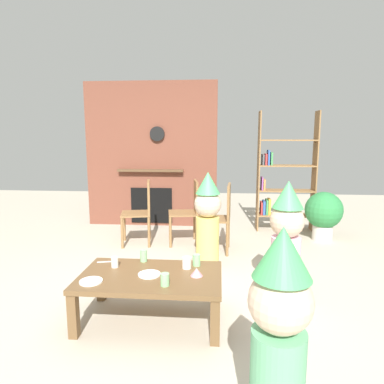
{
  "coord_description": "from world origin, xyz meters",
  "views": [
    {
      "loc": [
        0.43,
        -3.09,
        1.5
      ],
      "look_at": [
        0.15,
        0.4,
        0.93
      ],
      "focal_mm": 31.82,
      "sensor_mm": 36.0,
      "label": 1
    }
  ],
  "objects_px": {
    "paper_cup_near_right": "(144,256)",
    "potted_plant_tall": "(324,213)",
    "paper_plate_rear": "(91,281)",
    "paper_cup_far_right": "(197,260)",
    "birthday_cake_slice": "(197,272)",
    "paper_cup_far_left": "(165,280)",
    "bookshelf": "(281,178)",
    "paper_cup_near_left": "(115,262)",
    "dining_chair_left": "(142,208)",
    "child_with_cone_hat": "(279,333)",
    "dining_chair_middle": "(189,208)",
    "paper_plate_front": "(149,274)",
    "child_in_pink": "(286,238)",
    "coffee_table": "(151,281)",
    "dining_chair_right": "(221,214)",
    "paper_cup_center": "(187,263)",
    "child_by_the_chairs": "(208,218)"
  },
  "relations": [
    {
      "from": "paper_cup_near_right",
      "to": "potted_plant_tall",
      "type": "relative_size",
      "value": 0.15
    },
    {
      "from": "paper_plate_rear",
      "to": "paper_cup_far_right",
      "type": "bearing_deg",
      "value": 27.31
    },
    {
      "from": "birthday_cake_slice",
      "to": "potted_plant_tall",
      "type": "xyz_separation_m",
      "value": [
        1.69,
        2.37,
        -0.01
      ]
    },
    {
      "from": "paper_cup_far_left",
      "to": "bookshelf",
      "type": "bearing_deg",
      "value": 65.84
    },
    {
      "from": "paper_cup_near_left",
      "to": "dining_chair_left",
      "type": "xyz_separation_m",
      "value": [
        -0.18,
        1.86,
        0.07
      ]
    },
    {
      "from": "child_with_cone_hat",
      "to": "dining_chair_middle",
      "type": "relative_size",
      "value": 1.23
    },
    {
      "from": "paper_plate_rear",
      "to": "dining_chair_left",
      "type": "relative_size",
      "value": 0.2
    },
    {
      "from": "child_with_cone_hat",
      "to": "paper_cup_far_right",
      "type": "bearing_deg",
      "value": -17.7
    },
    {
      "from": "paper_plate_front",
      "to": "child_with_cone_hat",
      "type": "bearing_deg",
      "value": -51.56
    },
    {
      "from": "child_in_pink",
      "to": "potted_plant_tall",
      "type": "distance_m",
      "value": 2.12
    },
    {
      "from": "coffee_table",
      "to": "paper_cup_near_left",
      "type": "height_order",
      "value": "paper_cup_near_left"
    },
    {
      "from": "bookshelf",
      "to": "dining_chair_right",
      "type": "relative_size",
      "value": 2.11
    },
    {
      "from": "child_with_cone_hat",
      "to": "paper_cup_far_left",
      "type": "bearing_deg",
      "value": 0.14
    },
    {
      "from": "paper_cup_center",
      "to": "paper_cup_far_left",
      "type": "xyz_separation_m",
      "value": [
        -0.13,
        -0.35,
        -0.0
      ]
    },
    {
      "from": "potted_plant_tall",
      "to": "paper_cup_far_right",
      "type": "bearing_deg",
      "value": -128.51
    },
    {
      "from": "coffee_table",
      "to": "dining_chair_right",
      "type": "distance_m",
      "value": 1.86
    },
    {
      "from": "paper_cup_near_left",
      "to": "paper_cup_near_right",
      "type": "distance_m",
      "value": 0.27
    },
    {
      "from": "child_by_the_chairs",
      "to": "paper_cup_near_right",
      "type": "bearing_deg",
      "value": -11.53
    },
    {
      "from": "paper_plate_rear",
      "to": "birthday_cake_slice",
      "type": "distance_m",
      "value": 0.83
    },
    {
      "from": "paper_cup_near_right",
      "to": "paper_plate_rear",
      "type": "height_order",
      "value": "paper_cup_near_right"
    },
    {
      "from": "paper_plate_rear",
      "to": "dining_chair_right",
      "type": "bearing_deg",
      "value": 62.38
    },
    {
      "from": "paper_cup_far_left",
      "to": "dining_chair_left",
      "type": "relative_size",
      "value": 0.11
    },
    {
      "from": "child_by_the_chairs",
      "to": "dining_chair_middle",
      "type": "relative_size",
      "value": 1.24
    },
    {
      "from": "paper_cup_far_left",
      "to": "dining_chair_left",
      "type": "xyz_separation_m",
      "value": [
        -0.67,
        2.19,
        0.07
      ]
    },
    {
      "from": "paper_cup_near_left",
      "to": "dining_chair_left",
      "type": "distance_m",
      "value": 1.87
    },
    {
      "from": "paper_cup_center",
      "to": "child_by_the_chairs",
      "type": "height_order",
      "value": "child_by_the_chairs"
    },
    {
      "from": "child_in_pink",
      "to": "dining_chair_left",
      "type": "bearing_deg",
      "value": -63.84
    },
    {
      "from": "paper_cup_center",
      "to": "birthday_cake_slice",
      "type": "xyz_separation_m",
      "value": [
        0.09,
        -0.15,
        -0.02
      ]
    },
    {
      "from": "bookshelf",
      "to": "dining_chair_right",
      "type": "height_order",
      "value": "bookshelf"
    },
    {
      "from": "dining_chair_left",
      "to": "paper_cup_far_right",
      "type": "bearing_deg",
      "value": 105.56
    },
    {
      "from": "paper_cup_far_right",
      "to": "birthday_cake_slice",
      "type": "xyz_separation_m",
      "value": [
        0.02,
        -0.22,
        -0.02
      ]
    },
    {
      "from": "paper_cup_far_right",
      "to": "coffee_table",
      "type": "bearing_deg",
      "value": -147.72
    },
    {
      "from": "birthday_cake_slice",
      "to": "dining_chair_middle",
      "type": "distance_m",
      "value": 2.09
    },
    {
      "from": "coffee_table",
      "to": "child_with_cone_hat",
      "type": "bearing_deg",
      "value": -52.14
    },
    {
      "from": "paper_cup_far_left",
      "to": "child_in_pink",
      "type": "relative_size",
      "value": 0.09
    },
    {
      "from": "paper_cup_far_right",
      "to": "child_in_pink",
      "type": "relative_size",
      "value": 0.09
    },
    {
      "from": "child_in_pink",
      "to": "child_by_the_chairs",
      "type": "bearing_deg",
      "value": -66.18
    },
    {
      "from": "coffee_table",
      "to": "child_in_pink",
      "type": "bearing_deg",
      "value": 21.62
    },
    {
      "from": "paper_plate_front",
      "to": "potted_plant_tall",
      "type": "height_order",
      "value": "potted_plant_tall"
    },
    {
      "from": "paper_cup_near_right",
      "to": "paper_cup_near_left",
      "type": "bearing_deg",
      "value": -144.43
    },
    {
      "from": "child_in_pink",
      "to": "paper_plate_front",
      "type": "bearing_deg",
      "value": 0.33
    },
    {
      "from": "coffee_table",
      "to": "paper_cup_center",
      "type": "relative_size",
      "value": 11.75
    },
    {
      "from": "bookshelf",
      "to": "dining_chair_left",
      "type": "xyz_separation_m",
      "value": [
        -2.06,
        -0.9,
        -0.35
      ]
    },
    {
      "from": "birthday_cake_slice",
      "to": "potted_plant_tall",
      "type": "relative_size",
      "value": 0.14
    },
    {
      "from": "paper_cup_far_right",
      "to": "dining_chair_right",
      "type": "bearing_deg",
      "value": 81.71
    },
    {
      "from": "paper_cup_near_left",
      "to": "potted_plant_tall",
      "type": "relative_size",
      "value": 0.12
    },
    {
      "from": "dining_chair_middle",
      "to": "child_with_cone_hat",
      "type": "bearing_deg",
      "value": 93.52
    },
    {
      "from": "paper_cup_far_left",
      "to": "child_by_the_chairs",
      "type": "xyz_separation_m",
      "value": [
        0.27,
        1.39,
        0.15
      ]
    },
    {
      "from": "paper_cup_far_right",
      "to": "birthday_cake_slice",
      "type": "distance_m",
      "value": 0.23
    },
    {
      "from": "paper_cup_near_right",
      "to": "paper_plate_rear",
      "type": "distance_m",
      "value": 0.56
    }
  ]
}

